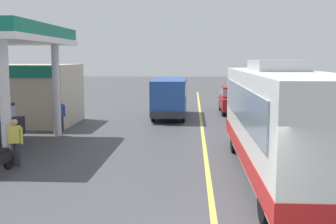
{
  "coord_description": "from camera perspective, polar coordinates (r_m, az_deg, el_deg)",
  "views": [
    {
      "loc": [
        -0.51,
        -6.24,
        3.72
      ],
      "look_at": [
        -1.5,
        10.0,
        1.6
      ],
      "focal_mm": 43.79,
      "sensor_mm": 36.0,
      "label": 1
    }
  ],
  "objects": [
    {
      "name": "coach_bus_main",
      "position": [
        13.38,
        15.53,
        -1.45
      ],
      "size": [
        2.6,
        11.04,
        3.69
      ],
      "color": "white",
      "rests_on": "ground"
    },
    {
      "name": "lane_divider_stripe",
      "position": [
        21.57,
        4.8,
        -2.52
      ],
      "size": [
        0.16,
        50.0,
        0.01
      ],
      "primitive_type": "cube",
      "color": "#D8CC4C",
      "rests_on": "ground"
    },
    {
      "name": "pedestrian_by_shop",
      "position": [
        15.17,
        -20.5,
        -3.64
      ],
      "size": [
        0.55,
        0.22,
        1.66
      ],
      "color": "#33333F",
      "rests_on": "ground"
    },
    {
      "name": "ground",
      "position": [
        26.51,
        4.56,
        -0.66
      ],
      "size": [
        120.0,
        120.0,
        0.0
      ],
      "primitive_type": "plane",
      "color": "#424247"
    },
    {
      "name": "motorcycle_parked_forecourt",
      "position": [
        14.42,
        -22.34,
        -6.27
      ],
      "size": [
        0.55,
        1.8,
        0.92
      ],
      "color": "black",
      "rests_on": "ground"
    },
    {
      "name": "car_trailing_behind_bus",
      "position": [
        28.49,
        9.03,
        1.88
      ],
      "size": [
        1.7,
        4.2,
        1.82
      ],
      "color": "maroon",
      "rests_on": "ground"
    },
    {
      "name": "minibus_opposing_lane",
      "position": [
        26.08,
        0.27,
        2.48
      ],
      "size": [
        2.04,
        6.13,
        2.44
      ],
      "color": "#264C9E",
      "rests_on": "ground"
    },
    {
      "name": "pedestrian_near_pump",
      "position": [
        21.69,
        -14.76,
        -0.21
      ],
      "size": [
        0.55,
        0.22,
        1.66
      ],
      "color": "#33333F",
      "rests_on": "ground"
    }
  ]
}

